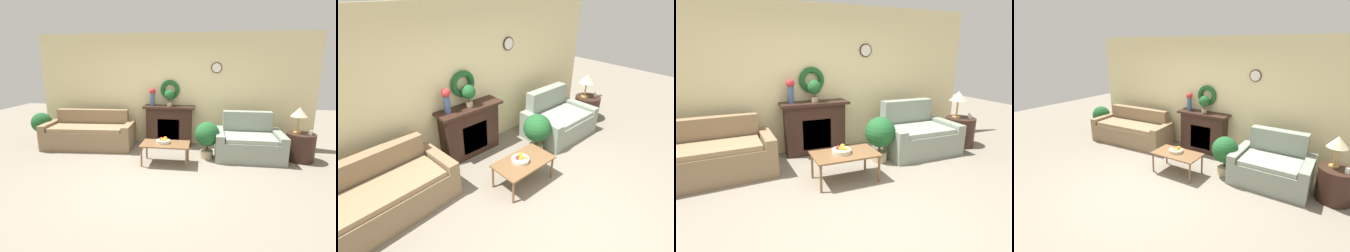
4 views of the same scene
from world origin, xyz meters
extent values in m
plane|color=gray|center=(0.00, 0.00, 0.00)|extent=(16.00, 16.00, 0.00)
cube|color=beige|center=(0.00, 2.41, 1.35)|extent=(6.80, 0.06, 2.70)
cylinder|color=#382319|center=(1.08, 2.37, 1.89)|extent=(0.25, 0.02, 0.25)
cylinder|color=white|center=(1.08, 2.35, 1.89)|extent=(0.21, 0.01, 0.21)
torus|color=#1E5628|center=(-0.02, 2.33, 1.36)|extent=(0.47, 0.10, 0.47)
cube|color=#331E16|center=(-0.02, 2.21, 0.46)|extent=(1.10, 0.34, 0.93)
cube|color=black|center=(-0.02, 2.05, 0.40)|extent=(0.53, 0.02, 0.56)
cube|color=orange|center=(-0.02, 2.05, 0.33)|extent=(0.42, 0.01, 0.31)
cube|color=#331E16|center=(-0.02, 2.18, 0.95)|extent=(1.24, 0.41, 0.05)
cube|color=#846B4C|center=(-1.90, 1.61, 0.23)|extent=(1.81, 0.80, 0.46)
cube|color=#846B4C|center=(-1.93, 2.03, 0.44)|extent=(1.78, 0.32, 0.87)
cube|color=#846B4C|center=(-0.94, 1.77, 0.30)|extent=(0.23, 0.87, 0.60)
cube|color=#917554|center=(-1.90, 1.61, 0.50)|extent=(1.74, 0.74, 0.08)
cube|color=gray|center=(1.79, 1.41, 0.22)|extent=(1.06, 0.78, 0.43)
cube|color=gray|center=(1.79, 1.91, 0.47)|extent=(1.06, 0.22, 0.95)
cube|color=gray|center=(1.17, 1.52, 0.29)|extent=(0.17, 0.99, 0.57)
cube|color=gray|center=(2.41, 1.53, 0.29)|extent=(0.17, 0.99, 0.57)
cube|color=gray|center=(1.79, 1.41, 0.47)|extent=(1.02, 0.72, 0.08)
cube|color=brown|center=(0.08, 0.91, 0.42)|extent=(0.96, 0.55, 0.03)
cylinder|color=brown|center=(-0.36, 0.68, 0.20)|extent=(0.04, 0.04, 0.40)
cylinder|color=brown|center=(0.52, 0.68, 0.20)|extent=(0.04, 0.04, 0.40)
cylinder|color=brown|center=(-0.36, 1.15, 0.20)|extent=(0.04, 0.04, 0.40)
cylinder|color=brown|center=(0.52, 1.15, 0.20)|extent=(0.04, 0.04, 0.40)
cylinder|color=beige|center=(0.03, 0.94, 0.46)|extent=(0.28, 0.28, 0.06)
sphere|color=#B2231E|center=(-0.01, 0.96, 0.51)|extent=(0.07, 0.07, 0.07)
sphere|color=orange|center=(0.07, 0.99, 0.51)|extent=(0.08, 0.08, 0.08)
sphere|color=orange|center=(0.04, 0.92, 0.51)|extent=(0.07, 0.07, 0.07)
ellipsoid|color=yellow|center=(0.05, 0.90, 0.51)|extent=(0.17, 0.12, 0.04)
cylinder|color=#331E16|center=(2.84, 1.52, 0.29)|extent=(0.57, 0.57, 0.58)
cylinder|color=#B28E42|center=(2.77, 1.58, 0.59)|extent=(0.15, 0.15, 0.02)
cylinder|color=#B28E42|center=(2.77, 1.58, 0.76)|extent=(0.03, 0.03, 0.32)
cone|color=beige|center=(2.77, 1.58, 1.02)|extent=(0.33, 0.33, 0.19)
cylinder|color=silver|center=(2.97, 1.42, 0.63)|extent=(0.08, 0.08, 0.10)
cylinder|color=#3D5684|center=(-0.44, 2.21, 1.13)|extent=(0.11, 0.11, 0.30)
sphere|color=#B72D33|center=(-0.44, 2.21, 1.33)|extent=(0.15, 0.15, 0.15)
cylinder|color=tan|center=(-0.01, 2.19, 1.02)|extent=(0.12, 0.12, 0.09)
cylinder|color=#4C3823|center=(-0.01, 2.19, 1.10)|extent=(0.02, 0.02, 0.07)
sphere|color=#1E5628|center=(-0.01, 2.19, 1.25)|extent=(0.25, 0.25, 0.25)
cylinder|color=tan|center=(0.91, 1.37, 0.08)|extent=(0.27, 0.27, 0.16)
cylinder|color=#4C3823|center=(0.91, 1.37, 0.24)|extent=(0.04, 0.04, 0.14)
sphere|color=#1E5628|center=(0.91, 1.37, 0.53)|extent=(0.52, 0.52, 0.52)
camera|label=1|loc=(0.86, -4.05, 2.01)|focal=28.00mm
camera|label=2|loc=(-2.39, -1.40, 2.88)|focal=28.00mm
camera|label=3|loc=(-1.23, -2.41, 1.83)|focal=28.00mm
camera|label=4|loc=(2.81, -3.11, 2.53)|focal=28.00mm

